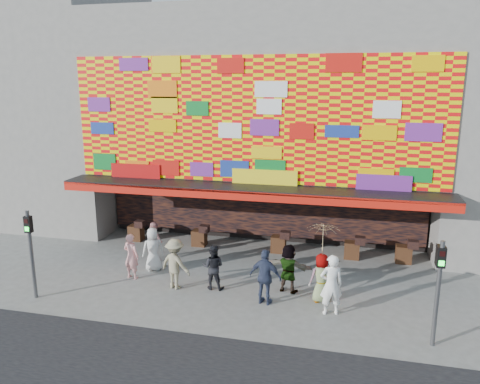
{
  "coord_description": "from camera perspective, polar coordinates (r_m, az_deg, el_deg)",
  "views": [
    {
      "loc": [
        3.76,
        -13.87,
        7.02
      ],
      "look_at": [
        -0.04,
        2.0,
        3.15
      ],
      "focal_mm": 35.0,
      "sensor_mm": 36.0,
      "label": 1
    }
  ],
  "objects": [
    {
      "name": "ped_b",
      "position": [
        17.55,
        -13.11,
        -7.61
      ],
      "size": [
        0.69,
        0.52,
        1.69
      ],
      "primitive_type": "imported",
      "rotation": [
        0.0,
        0.0,
        2.93
      ],
      "color": "pink",
      "rests_on": "ground"
    },
    {
      "name": "ped_c",
      "position": [
        16.32,
        -3.29,
        -9.1
      ],
      "size": [
        0.78,
        0.62,
        1.59
      ],
      "primitive_type": "imported",
      "rotation": [
        0.0,
        0.0,
        3.16
      ],
      "color": "black",
      "rests_on": "ground"
    },
    {
      "name": "ped_a",
      "position": [
        18.08,
        -10.55,
        -6.88
      ],
      "size": [
        0.98,
        0.88,
        1.68
      ],
      "primitive_type": "imported",
      "rotation": [
        0.0,
        0.0,
        3.68
      ],
      "color": "silver",
      "rests_on": "ground"
    },
    {
      "name": "ped_h",
      "position": [
        14.82,
        11.05,
        -11.04
      ],
      "size": [
        0.81,
        0.64,
        1.93
      ],
      "primitive_type": "imported",
      "rotation": [
        0.0,
        0.0,
        3.43
      ],
      "color": "white",
      "rests_on": "ground"
    },
    {
      "name": "signal_left",
      "position": [
        16.7,
        -24.18,
        -5.87
      ],
      "size": [
        0.22,
        0.2,
        3.0
      ],
      "color": "#59595B",
      "rests_on": "ground"
    },
    {
      "name": "ped_g",
      "position": [
        15.63,
        9.89,
        -10.28
      ],
      "size": [
        0.93,
        0.8,
        1.62
      ],
      "primitive_type": "imported",
      "rotation": [
        0.0,
        0.0,
        3.56
      ],
      "color": "gray",
      "rests_on": "ground"
    },
    {
      "name": "ped_f",
      "position": [
        16.14,
        5.93,
        -9.23
      ],
      "size": [
        1.64,
        0.87,
        1.69
      ],
      "primitive_type": "imported",
      "rotation": [
        0.0,
        0.0,
        2.89
      ],
      "color": "gray",
      "rests_on": "ground"
    },
    {
      "name": "ped_i",
      "position": [
        19.19,
        -10.38,
        -5.87
      ],
      "size": [
        0.96,
        0.93,
        1.56
      ],
      "primitive_type": "imported",
      "rotation": [
        0.0,
        0.0,
        2.47
      ],
      "color": "tan",
      "rests_on": "ground"
    },
    {
      "name": "neighbor_left",
      "position": [
        27.57,
        -24.37,
        10.07
      ],
      "size": [
        11.0,
        8.0,
        12.0
      ],
      "primitive_type": "cube",
      "color": "gray",
      "rests_on": "ground"
    },
    {
      "name": "signal_right",
      "position": [
        13.62,
        23.07,
        -10.05
      ],
      "size": [
        0.22,
        0.2,
        3.0
      ],
      "color": "#59595B",
      "rests_on": "ground"
    },
    {
      "name": "shop_building",
      "position": [
        22.43,
        3.83,
        8.75
      ],
      "size": [
        15.2,
        9.4,
        10.0
      ],
      "color": "gray",
      "rests_on": "ground"
    },
    {
      "name": "ground",
      "position": [
        15.99,
        -1.56,
        -12.7
      ],
      "size": [
        90.0,
        90.0,
        0.0
      ],
      "primitive_type": "plane",
      "color": "slate",
      "rests_on": "ground"
    },
    {
      "name": "parasol",
      "position": [
        15.14,
        10.1,
        -5.56
      ],
      "size": [
        1.31,
        1.32,
        1.89
      ],
      "color": "beige",
      "rests_on": "ground"
    },
    {
      "name": "ped_e",
      "position": [
        15.22,
        3.12,
        -10.29
      ],
      "size": [
        1.15,
        0.67,
        1.85
      ],
      "primitive_type": "imported",
      "rotation": [
        0.0,
        0.0,
        2.93
      ],
      "color": "#2E3650",
      "rests_on": "ground"
    },
    {
      "name": "ped_d",
      "position": [
        16.45,
        -7.91,
        -8.66
      ],
      "size": [
        1.3,
        0.98,
        1.78
      ],
      "primitive_type": "imported",
      "rotation": [
        0.0,
        0.0,
        2.83
      ],
      "color": "gray",
      "rests_on": "ground"
    }
  ]
}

